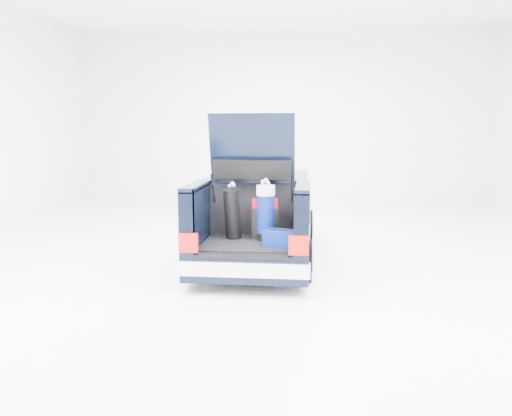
# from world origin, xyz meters

# --- Properties ---
(ground) EXTENTS (14.00, 14.00, 0.00)m
(ground) POSITION_xyz_m (0.00, 0.00, 0.00)
(ground) COLOR white
(ground) RESTS_ON ground
(car) EXTENTS (1.87, 4.65, 2.47)m
(car) POSITION_xyz_m (-0.00, 0.11, 0.67)
(car) COLOR black
(car) RESTS_ON ground
(red_suitcase) EXTENTS (0.39, 0.27, 0.63)m
(red_suitcase) POSITION_xyz_m (0.21, -1.19, 0.90)
(red_suitcase) COLOR maroon
(red_suitcase) RESTS_ON car
(black_golf_bag) EXTENTS (0.31, 0.39, 0.85)m
(black_golf_bag) POSITION_xyz_m (-0.27, -1.29, 0.98)
(black_golf_bag) COLOR black
(black_golf_bag) RESTS_ON car
(blue_golf_bag) EXTENTS (0.30, 0.30, 0.92)m
(blue_golf_bag) POSITION_xyz_m (0.23, -1.30, 1.02)
(blue_golf_bag) COLOR black
(blue_golf_bag) RESTS_ON car
(blue_duffel) EXTENTS (0.52, 0.41, 0.24)m
(blue_duffel) POSITION_xyz_m (0.48, -1.67, 0.71)
(blue_duffel) COLOR navy
(blue_duffel) RESTS_ON car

